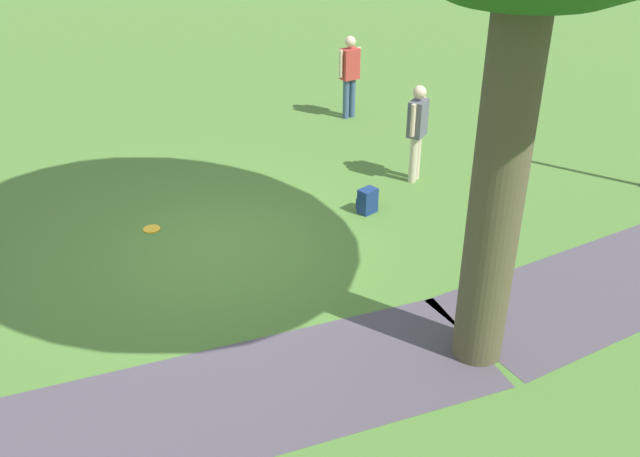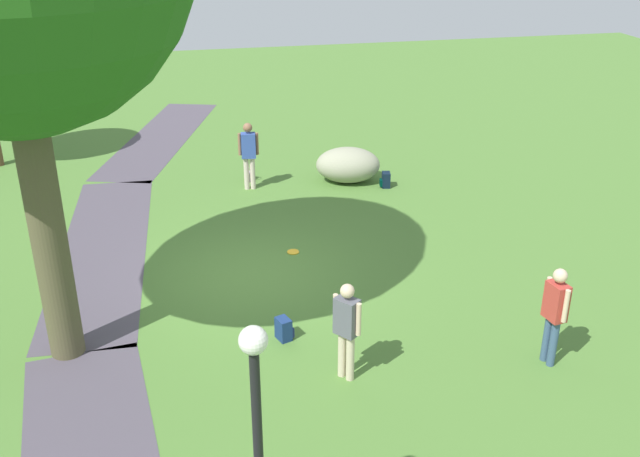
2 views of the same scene
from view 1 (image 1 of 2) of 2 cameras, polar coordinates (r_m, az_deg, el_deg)
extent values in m
plane|color=#4D7832|center=(9.98, -7.67, -1.83)|extent=(48.00, 48.00, 0.00)
cube|color=#4D4551|center=(7.41, -16.06, -15.46)|extent=(8.06, 2.10, 0.01)
cylinder|color=brown|center=(7.06, 14.65, 4.90)|extent=(0.55, 0.55, 4.59)
cylinder|color=#395273|center=(14.79, 2.14, 10.58)|extent=(0.13, 0.13, 0.83)
cylinder|color=#395273|center=(14.88, 2.66, 10.68)|extent=(0.13, 0.13, 0.83)
cube|color=#B53830|center=(14.62, 2.46, 13.35)|extent=(0.39, 0.30, 0.63)
cylinder|color=beige|center=(14.49, 1.73, 13.36)|extent=(0.08, 0.08, 0.56)
cylinder|color=beige|center=(14.73, 3.19, 13.59)|extent=(0.08, 0.08, 0.56)
sphere|color=beige|center=(14.51, 2.50, 15.08)|extent=(0.23, 0.23, 0.23)
cylinder|color=beige|center=(12.04, 7.94, 5.88)|extent=(0.13, 0.13, 0.81)
cylinder|color=beige|center=(11.90, 7.66, 5.62)|extent=(0.13, 0.13, 0.81)
cube|color=#555762|center=(11.71, 8.03, 8.95)|extent=(0.43, 0.41, 0.61)
cylinder|color=beige|center=(11.89, 8.43, 9.41)|extent=(0.08, 0.08, 0.54)
cylinder|color=beige|center=(11.50, 7.64, 8.79)|extent=(0.08, 0.08, 0.54)
sphere|color=beige|center=(11.57, 8.18, 11.02)|extent=(0.22, 0.22, 0.22)
cube|color=navy|center=(10.87, 3.93, 2.28)|extent=(0.33, 0.28, 0.40)
cube|color=navy|center=(10.98, 3.43, 2.13)|extent=(0.20, 0.12, 0.18)
cylinder|color=yellow|center=(10.73, -13.65, -0.04)|extent=(0.26, 0.26, 0.02)
camera|label=2|loc=(16.50, 47.95, 27.17)|focal=40.46mm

